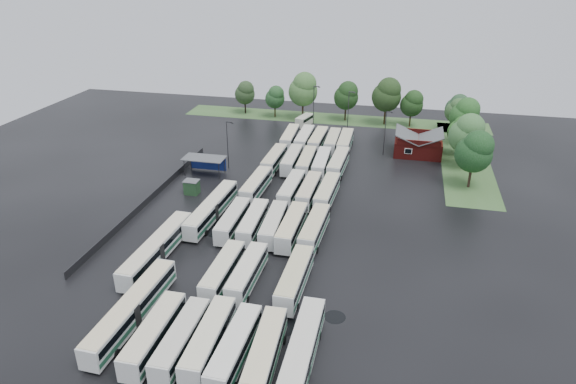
% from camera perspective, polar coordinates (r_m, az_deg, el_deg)
% --- Properties ---
extents(ground, '(160.00, 160.00, 0.00)m').
position_cam_1_polar(ground, '(80.18, -3.34, -5.03)').
color(ground, black).
rests_on(ground, ground).
extents(brick_building, '(10.07, 8.60, 5.39)m').
position_cam_1_polar(brick_building, '(115.78, 14.23, 4.96)').
color(brick_building, '#621310').
rests_on(brick_building, ground).
extents(wash_shed, '(8.20, 4.20, 3.58)m').
position_cam_1_polar(wash_shed, '(102.95, -9.21, 3.57)').
color(wash_shed, '#2D2D30').
rests_on(wash_shed, ground).
extents(utility_hut, '(2.70, 2.20, 2.62)m').
position_cam_1_polar(utility_hut, '(95.25, -10.65, 0.55)').
color(utility_hut, '#1D3F20').
rests_on(utility_hut, ground).
extents(grass_strip_north, '(80.00, 10.00, 0.01)m').
position_cam_1_polar(grass_strip_north, '(138.43, 4.98, 8.11)').
color(grass_strip_north, '#3D632F').
rests_on(grass_strip_north, ground).
extents(grass_strip_east, '(10.00, 50.00, 0.01)m').
position_cam_1_polar(grass_strip_east, '(117.20, 19.02, 3.62)').
color(grass_strip_east, '#3D632F').
rests_on(grass_strip_east, ground).
extents(west_fence, '(0.10, 50.00, 1.20)m').
position_cam_1_polar(west_fence, '(94.32, -15.04, -0.65)').
color(west_fence, '#2D2D30').
rests_on(west_fence, ground).
extents(bus_r0c0, '(2.69, 12.15, 3.37)m').
position_cam_1_polar(bus_r0c0, '(60.68, -14.65, -15.03)').
color(bus_r0c0, silver).
rests_on(bus_r0c0, ground).
extents(bus_r0c1, '(2.58, 11.70, 3.25)m').
position_cam_1_polar(bus_r0c1, '(59.47, -11.76, -15.73)').
color(bus_r0c1, silver).
rests_on(bus_r0c1, ground).
extents(bus_r0c2, '(2.91, 12.22, 3.38)m').
position_cam_1_polar(bus_r0c2, '(58.78, -8.77, -15.92)').
color(bus_r0c2, silver).
rests_on(bus_r0c2, ground).
extents(bus_r0c3, '(2.79, 12.06, 3.34)m').
position_cam_1_polar(bus_r0c3, '(57.50, -5.94, -16.86)').
color(bus_r0c3, silver).
rests_on(bus_r0c3, ground).
extents(bus_r0c4, '(3.16, 12.21, 3.37)m').
position_cam_1_polar(bus_r0c4, '(56.72, -2.55, -17.42)').
color(bus_r0c4, silver).
rests_on(bus_r0c4, ground).
extents(bus_r1c1, '(2.59, 11.78, 3.28)m').
position_cam_1_polar(bus_r1c1, '(69.39, -7.24, -8.71)').
color(bus_r1c1, silver).
rests_on(bus_r1c1, ground).
extents(bus_r1c2, '(2.62, 11.67, 3.24)m').
position_cam_1_polar(bus_r1c2, '(68.73, -4.56, -8.95)').
color(bus_r1c2, silver).
rests_on(bus_r1c2, ground).
extents(bus_r1c4, '(2.81, 12.34, 3.42)m').
position_cam_1_polar(bus_r1c4, '(67.32, 0.75, -9.56)').
color(bus_r1c4, silver).
rests_on(bus_r1c4, ground).
extents(bus_r2c0, '(2.60, 11.76, 3.27)m').
position_cam_1_polar(bus_r2c0, '(81.47, -6.14, -3.17)').
color(bus_r2c0, silver).
rests_on(bus_r2c0, ground).
extents(bus_r2c1, '(2.87, 11.74, 3.25)m').
position_cam_1_polar(bus_r2c1, '(80.70, -3.90, -3.38)').
color(bus_r2c1, silver).
rests_on(bus_r2c1, ground).
extents(bus_r2c2, '(3.01, 11.75, 3.24)m').
position_cam_1_polar(bus_r2c2, '(79.95, -1.62, -3.62)').
color(bus_r2c2, silver).
rests_on(bus_r2c2, ground).
extents(bus_r2c3, '(2.68, 12.18, 3.39)m').
position_cam_1_polar(bus_r2c3, '(79.05, 0.42, -3.90)').
color(bus_r2c3, silver).
rests_on(bus_r2c3, ground).
extents(bus_r2c4, '(3.00, 12.17, 3.36)m').
position_cam_1_polar(bus_r2c4, '(78.73, 2.95, -4.07)').
color(bus_r2c4, silver).
rests_on(bus_r2c4, ground).
extents(bus_r3c0, '(2.88, 12.08, 3.34)m').
position_cam_1_polar(bus_r3c0, '(93.18, -3.56, 0.74)').
color(bus_r3c0, silver).
rests_on(bus_r3c0, ground).
extents(bus_r3c2, '(2.75, 11.89, 3.30)m').
position_cam_1_polar(bus_r3c2, '(91.69, 0.39, 0.35)').
color(bus_r3c2, silver).
rests_on(bus_r3c2, ground).
extents(bus_r3c3, '(2.65, 11.72, 3.25)m').
position_cam_1_polar(bus_r3c3, '(91.14, 2.35, 0.15)').
color(bus_r3c3, silver).
rests_on(bus_r3c3, ground).
extents(bus_r3c4, '(3.01, 12.14, 3.36)m').
position_cam_1_polar(bus_r3c4, '(90.56, 4.36, -0.03)').
color(bus_r3c4, silver).
rests_on(bus_r3c4, ground).
extents(bus_r4c0, '(2.71, 11.97, 3.32)m').
position_cam_1_polar(bus_r4c0, '(104.94, -1.53, 3.63)').
color(bus_r4c0, silver).
rests_on(bus_r4c0, ground).
extents(bus_r4c1, '(2.75, 11.84, 3.28)m').
position_cam_1_polar(bus_r4c1, '(104.78, 0.43, 3.60)').
color(bus_r4c1, silver).
rests_on(bus_r4c1, ground).
extents(bus_r4c2, '(2.83, 11.78, 3.26)m').
position_cam_1_polar(bus_r4c2, '(103.90, 2.08, 3.38)').
color(bus_r4c2, silver).
rests_on(bus_r4c2, ground).
extents(bus_r4c3, '(2.92, 11.99, 3.32)m').
position_cam_1_polar(bus_r4c3, '(103.34, 3.76, 3.24)').
color(bus_r4c3, silver).
rests_on(bus_r4c3, ground).
extents(bus_r4c4, '(3.02, 12.39, 3.43)m').
position_cam_1_polar(bus_r4c4, '(103.21, 5.61, 3.18)').
color(bus_r4c4, silver).
rests_on(bus_r4c4, ground).
extents(bus_r5c0, '(3.07, 12.11, 3.34)m').
position_cam_1_polar(bus_r5c0, '(117.80, 0.22, 6.08)').
color(bus_r5c0, silver).
rests_on(bus_r5c0, ground).
extents(bus_r5c1, '(2.70, 12.17, 3.38)m').
position_cam_1_polar(bus_r5c1, '(117.07, 1.85, 5.96)').
color(bus_r5c1, silver).
rests_on(bus_r5c1, ground).
extents(bus_r5c2, '(2.75, 12.07, 3.35)m').
position_cam_1_polar(bus_r5c2, '(116.32, 3.36, 5.79)').
color(bus_r5c2, silver).
rests_on(bus_r5c2, ground).
extents(bus_r5c3, '(2.70, 11.69, 3.24)m').
position_cam_1_polar(bus_r5c3, '(115.94, 4.98, 5.64)').
color(bus_r5c3, silver).
rests_on(bus_r5c3, ground).
extents(bus_r5c4, '(2.75, 12.16, 3.38)m').
position_cam_1_polar(bus_r5c4, '(115.32, 6.37, 5.51)').
color(bus_r5c4, silver).
rests_on(bus_r5c4, ground).
extents(artic_bus_west_a, '(3.09, 18.01, 3.33)m').
position_cam_1_polar(artic_bus_west_a, '(64.94, -16.94, -12.35)').
color(artic_bus_west_a, silver).
rests_on(artic_bus_west_a, ground).
extents(artic_bus_west_b, '(3.08, 17.73, 3.28)m').
position_cam_1_polar(artic_bus_west_b, '(85.61, -8.46, -1.83)').
color(artic_bus_west_b, silver).
rests_on(artic_bus_west_b, ground).
extents(artic_bus_west_c, '(3.07, 18.24, 3.37)m').
position_cam_1_polar(artic_bus_west_c, '(75.87, -14.34, -6.10)').
color(artic_bus_west_c, silver).
rests_on(artic_bus_west_c, ground).
extents(artic_bus_east, '(2.72, 18.37, 3.41)m').
position_cam_1_polar(artic_bus_east, '(55.66, 1.22, -18.34)').
color(artic_bus_east, silver).
rests_on(artic_bus_east, ground).
extents(minibus, '(3.79, 6.54, 2.69)m').
position_cam_1_polar(minibus, '(131.57, 1.85, 7.96)').
color(minibus, '#E9EBCD').
rests_on(minibus, ground).
extents(tree_north_0, '(5.44, 5.44, 9.01)m').
position_cam_1_polar(tree_north_0, '(141.89, -4.78, 10.96)').
color(tree_north_0, black).
rests_on(tree_north_0, ground).
extents(tree_north_1, '(5.18, 5.18, 8.58)m').
position_cam_1_polar(tree_north_1, '(138.04, -1.42, 10.52)').
color(tree_north_1, '#322210').
rests_on(tree_north_1, ground).
extents(tree_north_2, '(7.58, 7.58, 12.56)m').
position_cam_1_polar(tree_north_2, '(135.64, 1.74, 11.37)').
color(tree_north_2, '#362318').
rests_on(tree_north_2, ground).
extents(tree_north_3, '(6.34, 6.34, 10.50)m').
position_cam_1_polar(tree_north_3, '(135.47, 6.54, 10.63)').
color(tree_north_3, '#302416').
rests_on(tree_north_3, ground).
extents(tree_north_4, '(7.36, 7.36, 12.20)m').
position_cam_1_polar(tree_north_4, '(133.37, 10.97, 10.59)').
color(tree_north_4, '#30200F').
rests_on(tree_north_4, ground).
extents(tree_north_5, '(5.71, 5.71, 9.46)m').
position_cam_1_polar(tree_north_5, '(133.48, 13.65, 9.57)').
color(tree_north_5, '#3C2C16').
rests_on(tree_north_5, ground).
extents(tree_north_6, '(5.60, 5.60, 9.28)m').
position_cam_1_polar(tree_north_6, '(133.27, 18.32, 8.94)').
color(tree_north_6, '#34251A').
rests_on(tree_north_6, ground).
extents(tree_east_0, '(6.81, 6.81, 11.28)m').
position_cam_1_polar(tree_east_0, '(99.93, 20.09, 4.28)').
color(tree_east_0, '#33231A').
rests_on(tree_east_0, ground).
extents(tree_east_1, '(6.99, 6.99, 11.57)m').
position_cam_1_polar(tree_east_1, '(109.07, 19.32, 6.18)').
color(tree_east_1, '#352515').
rests_on(tree_east_1, ground).
extents(tree_east_2, '(5.37, 5.37, 8.90)m').
position_cam_1_polar(tree_east_2, '(116.53, 18.69, 6.54)').
color(tree_east_2, black).
rests_on(tree_east_2, ground).
extents(tree_east_3, '(6.66, 6.66, 11.03)m').
position_cam_1_polar(tree_east_3, '(123.48, 19.11, 8.16)').
color(tree_east_3, black).
rests_on(tree_east_3, ground).
extents(tree_east_4, '(5.26, 5.24, 8.67)m').
position_cam_1_polar(tree_east_4, '(132.12, 18.24, 8.64)').
color(tree_east_4, '#3B2414').
rests_on(tree_east_4, ground).
extents(lamp_post_ne, '(1.51, 0.29, 9.78)m').
position_cam_1_polar(lamp_post_ne, '(112.69, 10.80, 6.80)').
color(lamp_post_ne, '#2D2D30').
rests_on(lamp_post_ne, ground).
extents(lamp_post_nw, '(1.54, 0.30, 9.98)m').
position_cam_1_polar(lamp_post_nw, '(103.97, -6.68, 5.60)').
color(lamp_post_nw, '#2D2D30').
rests_on(lamp_post_nw, ground).
extents(lamp_post_back_w, '(1.64, 0.32, 10.67)m').
position_cam_1_polar(lamp_post_back_w, '(129.01, 2.93, 9.77)').
color(lamp_post_back_w, '#2D2D30').
rests_on(lamp_post_back_w, ground).
extents(lamp_post_back_e, '(1.56, 0.30, 10.14)m').
position_cam_1_polar(lamp_post_back_e, '(126.44, 6.78, 9.16)').
color(lamp_post_back_e, '#2D2D30').
rests_on(lamp_post_back_e, ground).
extents(puddle_0, '(6.11, 6.11, 0.01)m').
position_cam_1_polar(puddle_0, '(65.48, -11.26, -13.32)').
color(puddle_0, black).
rests_on(puddle_0, ground).
extents(puddle_1, '(4.23, 4.23, 0.01)m').
position_cam_1_polar(puddle_1, '(62.89, -0.82, -14.59)').
color(puddle_1, black).
rests_on(puddle_1, ground).
extents(puddle_2, '(6.05, 6.05, 0.01)m').
position_cam_1_polar(puddle_2, '(83.21, -7.57, -4.02)').
color(puddle_2, black).
rests_on(puddle_2, ground).
extents(puddle_3, '(3.03, 3.03, 0.01)m').
position_cam_1_polar(puddle_3, '(79.02, -1.36, -5.47)').
color(puddle_3, black).
rests_on(puddle_3, ground).
extents(puddle_4, '(2.66, 2.66, 0.01)m').
position_cam_1_polar(puddle_4, '(64.32, 5.22, -13.67)').
color(puddle_4, black).
rests_on(puddle_4, ground).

